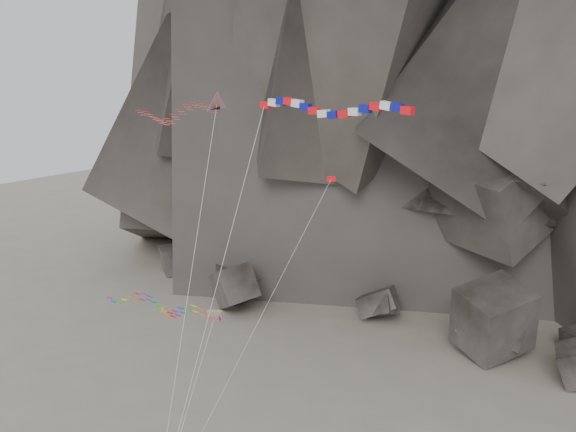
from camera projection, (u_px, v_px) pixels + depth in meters
The scene contains 5 objects.
boulder_field at pixel (405, 317), 82.80m from camera, with size 77.98×15.14×9.26m.
delta_kite at pixel (171, 113), 55.00m from camera, with size 12.33×12.97×27.45m.
banner_kite at pixel (329, 110), 43.97m from camera, with size 13.49×10.20×27.22m.
parafoil_kite at pixel (155, 303), 59.85m from camera, with size 17.19×12.67×10.72m.
pennant_kite at pixel (295, 250), 48.25m from camera, with size 6.23×12.53×21.84m.
Camera 1 is at (30.62, -39.51, 31.34)m, focal length 45.00 mm.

